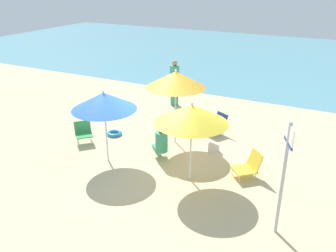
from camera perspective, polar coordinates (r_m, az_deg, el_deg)
The scene contains 13 objects.
ground_plane at distance 9.25m, azimuth -0.78°, elevation -5.24°, with size 40.00×40.00×0.00m, color #D3BC8C.
sea_water at distance 21.56m, azimuth 16.46°, elevation 10.46°, with size 40.00×16.00×0.01m, color #5693A3.
umbrella_yellow at distance 7.67m, azimuth 3.79°, elevation 1.93°, with size 1.63×1.63×1.90m.
umbrella_orange at distance 9.50m, azimuth 1.24°, elevation 7.43°, with size 1.59×1.59×2.10m.
umbrella_blue at distance 8.66m, azimuth -10.21°, elevation 3.94°, with size 1.58×1.58×1.87m.
beach_chair_a at distance 8.54m, azimuth 12.80°, elevation -6.18°, with size 0.76×0.75×0.62m.
beach_chair_b at distance 10.62m, azimuth 7.89°, elevation 0.45°, with size 0.66×0.71×0.62m.
beach_chair_c at distance 10.27m, azimuth -13.37°, elevation -0.88°, with size 0.67×0.67×0.59m.
person_a at distance 9.01m, azimuth -1.11°, elevation -2.61°, with size 0.52×0.53×0.97m.
person_b at distance 12.77m, azimuth 1.04°, elevation 6.89°, with size 0.33×0.33×1.64m.
warning_sign at distance 6.40m, azimuth 18.22°, elevation -5.74°, with size 0.22×0.48×2.20m.
swim_ring at distance 10.68m, azimuth -8.56°, elevation -1.16°, with size 0.44×0.44×0.10m, color #238CD8.
beach_bag at distance 9.63m, azimuth 7.34°, elevation -3.42°, with size 0.28×0.16×0.24m, color silver.
Camera 1 is at (3.79, -7.20, 4.40)m, focal length 38.14 mm.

